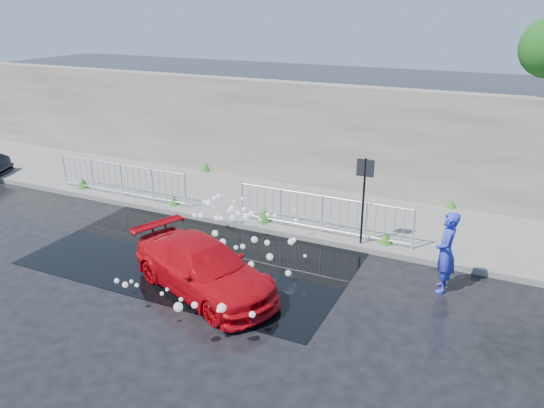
{
  "coord_description": "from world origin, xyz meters",
  "views": [
    {
      "loc": [
        7.55,
        -9.48,
        6.15
      ],
      "look_at": [
        1.76,
        2.74,
        1.0
      ],
      "focal_mm": 35.0,
      "sensor_mm": 36.0,
      "label": 1
    }
  ],
  "objects": [
    {
      "name": "pavement",
      "position": [
        0.0,
        5.0,
        0.07
      ],
      "size": [
        30.0,
        4.0,
        0.15
      ],
      "primitive_type": "cube",
      "color": "#62625E",
      "rests_on": "ground"
    },
    {
      "name": "railing_left",
      "position": [
        -4.0,
        3.35,
        0.74
      ],
      "size": [
        5.05,
        0.05,
        1.1
      ],
      "color": "silver",
      "rests_on": "pavement"
    },
    {
      "name": "ground",
      "position": [
        0.0,
        0.0,
        0.0
      ],
      "size": [
        90.0,
        90.0,
        0.0
      ],
      "primitive_type": "plane",
      "color": "black",
      "rests_on": "ground"
    },
    {
      "name": "water_spray",
      "position": [
        1.45,
        0.81,
        0.72
      ],
      "size": [
        3.66,
        5.39,
        1.01
      ],
      "color": "white",
      "rests_on": "ground"
    },
    {
      "name": "retaining_wall",
      "position": [
        0.0,
        7.2,
        1.9
      ],
      "size": [
        30.0,
        0.6,
        3.5
      ],
      "primitive_type": "cube",
      "color": "#58544A",
      "rests_on": "pavement"
    },
    {
      "name": "curb",
      "position": [
        0.0,
        3.0,
        0.08
      ],
      "size": [
        30.0,
        0.25,
        0.16
      ],
      "primitive_type": "cube",
      "color": "#62625E",
      "rests_on": "ground"
    },
    {
      "name": "railing_right",
      "position": [
        3.0,
        3.35,
        0.74
      ],
      "size": [
        5.05,
        0.05,
        1.1
      ],
      "color": "silver",
      "rests_on": "pavement"
    },
    {
      "name": "red_car",
      "position": [
        1.63,
        -0.57,
        0.58
      ],
      "size": [
        4.31,
        2.98,
        1.16
      ],
      "primitive_type": "imported",
      "rotation": [
        0.0,
        0.0,
        1.19
      ],
      "color": "#B2070E",
      "rests_on": "ground"
    },
    {
      "name": "sign_post",
      "position": [
        4.2,
        3.1,
        1.72
      ],
      "size": [
        0.45,
        0.06,
        2.5
      ],
      "color": "black",
      "rests_on": "ground"
    },
    {
      "name": "puddle",
      "position": [
        0.5,
        1.0,
        0.01
      ],
      "size": [
        8.0,
        5.0,
        0.01
      ],
      "primitive_type": "cube",
      "color": "black",
      "rests_on": "ground"
    },
    {
      "name": "person",
      "position": [
        6.5,
        1.8,
        0.95
      ],
      "size": [
        0.53,
        0.74,
        1.89
      ],
      "primitive_type": "imported",
      "rotation": [
        0.0,
        0.0,
        -1.45
      ],
      "color": "#2533BB",
      "rests_on": "ground"
    },
    {
      "name": "weeds",
      "position": [
        -0.32,
        4.43,
        0.33
      ],
      "size": [
        12.17,
        3.93,
        0.43
      ],
      "color": "#165319",
      "rests_on": "pavement"
    }
  ]
}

